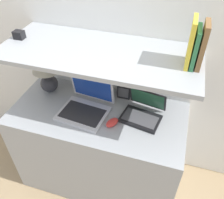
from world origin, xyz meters
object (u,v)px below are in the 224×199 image
at_px(book_green, 196,47).
at_px(shelf_gadget, 19,35).
at_px(table_lamp, 47,70).
at_px(laptop_small, 143,112).
at_px(book_yellow, 191,43).
at_px(book_brown, 203,45).
at_px(computer_mouse, 112,123).
at_px(laptop_large, 86,104).
at_px(router_box, 125,90).

distance_m(book_green, shelf_gadget, 1.09).
height_order(table_lamp, laptop_small, table_lamp).
bearing_deg(book_yellow, book_green, -0.00).
height_order(book_brown, shelf_gadget, book_brown).
distance_m(table_lamp, shelf_gadget, 0.31).
height_order(table_lamp, computer_mouse, table_lamp).
relative_size(table_lamp, laptop_small, 1.02).
distance_m(laptop_large, laptop_small, 0.39).
height_order(table_lamp, book_green, book_green).
bearing_deg(laptop_small, book_yellow, 3.42).
height_order(router_box, book_green, book_green).
bearing_deg(book_green, book_yellow, 180.00).
distance_m(table_lamp, router_box, 0.59).
xyz_separation_m(book_brown, shelf_gadget, (-1.11, 0.00, -0.10)).
bearing_deg(table_lamp, laptop_large, -20.02).
bearing_deg(shelf_gadget, laptop_small, -0.82).
distance_m(table_lamp, computer_mouse, 0.63).
relative_size(computer_mouse, book_brown, 0.48).
distance_m(router_box, book_brown, 0.70).
bearing_deg(book_brown, laptop_small, -177.35).
distance_m(table_lamp, book_green, 1.05).
relative_size(book_yellow, shelf_gadget, 3.94).
relative_size(router_box, shelf_gadget, 1.75).
height_order(laptop_large, computer_mouse, laptop_large).
distance_m(laptop_small, book_brown, 0.59).
xyz_separation_m(laptop_small, computer_mouse, (-0.18, -0.14, -0.02)).
bearing_deg(computer_mouse, router_box, 89.91).
distance_m(table_lamp, laptop_large, 0.40).
xyz_separation_m(laptop_small, book_green, (0.23, 0.01, 0.51)).
bearing_deg(laptop_large, book_brown, 5.94).
relative_size(laptop_large, book_brown, 1.47).
height_order(book_yellow, shelf_gadget, book_yellow).
relative_size(laptop_large, shelf_gadget, 5.47).
xyz_separation_m(table_lamp, book_brown, (1.01, -0.06, 0.38)).
xyz_separation_m(table_lamp, shelf_gadget, (-0.11, -0.06, 0.29)).
bearing_deg(laptop_small, laptop_large, -171.86).
xyz_separation_m(laptop_large, router_box, (0.22, 0.24, 0.00)).
bearing_deg(laptop_small, computer_mouse, -142.20).
xyz_separation_m(computer_mouse, book_brown, (0.44, 0.15, 0.55)).
xyz_separation_m(computer_mouse, book_green, (0.41, 0.15, 0.54)).
bearing_deg(router_box, shelf_gadget, -166.04).
height_order(laptop_small, shelf_gadget, shelf_gadget).
xyz_separation_m(computer_mouse, router_box, (0.00, 0.32, 0.04)).
xyz_separation_m(table_lamp, book_green, (0.98, -0.06, 0.37)).
height_order(book_brown, book_yellow, book_yellow).
distance_m(computer_mouse, router_box, 0.32).
height_order(laptop_large, book_green, book_green).
height_order(table_lamp, book_yellow, book_yellow).
bearing_deg(book_yellow, router_box, 156.14).
xyz_separation_m(laptop_small, shelf_gadget, (-0.85, 0.01, 0.44)).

